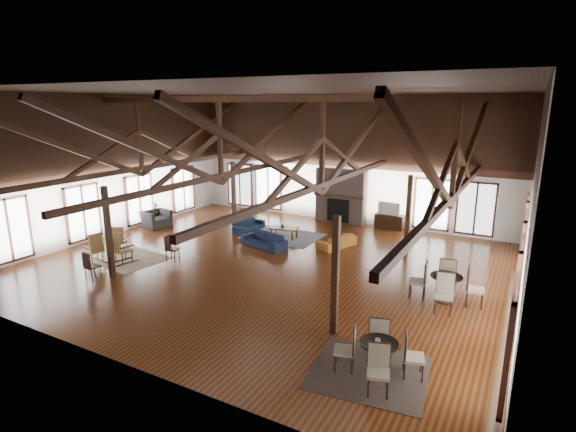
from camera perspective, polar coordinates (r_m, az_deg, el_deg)
The scene contains 31 objects.
floor at distance 16.22m, azimuth -2.40°, elevation -6.12°, with size 16.00×16.00×0.00m, color #593112.
ceiling at distance 15.22m, azimuth -2.64°, elevation 15.59°, with size 16.00×14.00×0.02m, color black.
wall_back at distance 21.67m, azimuth 7.19°, elevation 7.09°, with size 16.00×0.02×6.00m, color white.
wall_front at distance 10.26m, azimuth -23.20°, elevation -1.76°, with size 16.00×0.02×6.00m, color white.
wall_left at distance 20.71m, azimuth -21.92°, elevation 5.87°, with size 0.02×14.00×6.00m, color white.
wall_right at distance 13.26m, azimuth 28.56°, elevation 1.05°, with size 0.02×14.00×6.00m, color white.
roof_truss at distance 15.30m, azimuth -2.55°, elevation 8.19°, with size 15.60×14.07×3.14m.
post_grid at distance 15.75m, azimuth -2.45°, elevation -0.91°, with size 8.16×7.16×3.05m.
fireplace at distance 21.64m, azimuth 6.73°, elevation 2.51°, with size 2.50×0.69×2.60m.
ceiling_fan at distance 14.23m, azimuth -2.91°, elevation 6.54°, with size 1.60×1.60×0.75m.
sofa_navy_front at distance 18.00m, azimuth -3.06°, elevation -3.10°, with size 1.95×0.76×0.57m, color #131A36.
sofa_navy_left at distance 20.36m, azimuth -4.97°, elevation -1.19°, with size 0.67×1.70×0.50m, color #121D33.
sofa_orange at distance 18.09m, azimuth 6.24°, elevation -3.18°, with size 0.68×1.73×0.51m, color #A66020.
coffee_table at distance 19.18m, azimuth -0.51°, elevation -1.62°, with size 1.30×0.83×0.46m.
vase at distance 19.07m, azimuth -0.70°, elevation -1.27°, with size 0.17×0.17×0.17m, color #B2B2B2.
armchair at distance 21.76m, azimuth -16.38°, elevation -0.35°, with size 1.04×1.19×0.77m, color #29292B.
side_table_lamp at distance 22.28m, azimuth -16.46°, elevation 0.07°, with size 0.44×0.44×1.12m.
rocking_chair_a at distance 18.53m, azimuth -20.66°, elevation -2.88°, with size 0.75×0.89×1.02m.
rocking_chair_b at distance 17.21m, azimuth -20.52°, elevation -3.87°, with size 0.63×0.99×1.19m.
rocking_chair_c at distance 17.57m, azimuth -23.27°, elevation -3.88°, with size 0.92×0.58×1.12m.
side_chair_a at distance 16.97m, azimuth -14.75°, elevation -3.66°, with size 0.49×0.49×0.97m.
side_chair_b at distance 15.93m, azimuth -23.89°, elevation -5.58°, with size 0.44×0.44×0.97m.
cafe_table_near at distance 10.11m, azimuth 11.43°, elevation -16.52°, with size 1.95×1.95×1.00m.
cafe_table_far at distance 13.88m, azimuth 19.42°, elevation -8.10°, with size 2.13×2.13×1.09m.
cup_near at distance 9.96m, azimuth 11.34°, elevation -15.27°, with size 0.12×0.12×0.09m, color #B2B2B2.
cup_far at distance 13.74m, azimuth 19.70°, elevation -7.05°, with size 0.12×0.12×0.10m, color #B2B2B2.
tv_console at distance 21.18m, azimuth 12.74°, elevation -0.68°, with size 1.31×0.49×0.65m, color black.
television at distance 21.04m, azimuth 12.77°, elevation 0.96°, with size 1.02×0.13×0.59m, color #B2B2B2.
rug_tan at distance 17.81m, azimuth -19.74°, elevation -5.07°, with size 2.72×2.13×0.01m, color tan.
rug_navy at distance 19.51m, azimuth -0.64°, elevation -2.56°, with size 3.15×2.37×0.01m, color #192547.
rug_dark at distance 10.33m, azimuth 10.24°, elevation -18.94°, with size 2.42×2.20×0.01m, color black.
Camera 1 is at (7.90, -13.01, 5.60)m, focal length 28.00 mm.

